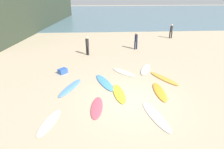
# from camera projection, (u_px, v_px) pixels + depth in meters

# --- Properties ---
(ground_plane) EXTENTS (120.00, 120.00, 0.00)m
(ground_plane) POSITION_uv_depth(u_px,v_px,m) (132.00, 100.00, 10.31)
(ground_plane) COLOR tan
(ocean_water) EXTENTS (120.00, 40.00, 0.08)m
(ocean_water) POSITION_uv_depth(u_px,v_px,m) (106.00, 14.00, 44.14)
(ocean_water) COLOR slate
(ocean_water) RESTS_ON ground_plane
(surfboard_0) EXTENTS (1.40, 2.54, 0.08)m
(surfboard_0) POSITION_uv_depth(u_px,v_px,m) (104.00, 82.00, 12.10)
(surfboard_0) COLOR #4690E2
(surfboard_0) RESTS_ON ground_plane
(surfboard_1) EXTENTS (0.60, 2.21, 0.09)m
(surfboard_1) POSITION_uv_depth(u_px,v_px,m) (160.00, 92.00, 11.01)
(surfboard_1) COLOR orange
(surfboard_1) RESTS_ON ground_plane
(surfboard_2) EXTENTS (0.72, 2.01, 0.07)m
(surfboard_2) POSITION_uv_depth(u_px,v_px,m) (97.00, 107.00, 9.59)
(surfboard_2) COLOR #D74C5F
(surfboard_2) RESTS_ON ground_plane
(surfboard_3) EXTENTS (1.02, 2.02, 0.06)m
(surfboard_3) POSITION_uv_depth(u_px,v_px,m) (49.00, 122.00, 8.52)
(surfboard_3) COLOR silver
(surfboard_3) RESTS_ON ground_plane
(surfboard_4) EXTENTS (1.14, 2.54, 0.06)m
(surfboard_4) POSITION_uv_depth(u_px,v_px,m) (156.00, 116.00, 8.95)
(surfboard_4) COLOR white
(surfboard_4) RESTS_ON ground_plane
(surfboard_5) EXTENTS (1.76, 1.93, 0.07)m
(surfboard_5) POSITION_uv_depth(u_px,v_px,m) (124.00, 72.00, 13.58)
(surfboard_5) COLOR #E6EDC7
(surfboard_5) RESTS_ON ground_plane
(surfboard_6) EXTENTS (1.32, 2.22, 0.09)m
(surfboard_6) POSITION_uv_depth(u_px,v_px,m) (145.00, 69.00, 14.03)
(surfboard_6) COLOR white
(surfboard_6) RESTS_ON ground_plane
(surfboard_7) EXTENTS (0.81, 2.24, 0.09)m
(surfboard_7) POSITION_uv_depth(u_px,v_px,m) (119.00, 93.00, 10.83)
(surfboard_7) COLOR yellow
(surfboard_7) RESTS_ON ground_plane
(surfboard_8) EXTENTS (1.40, 2.41, 0.09)m
(surfboard_8) POSITION_uv_depth(u_px,v_px,m) (70.00, 88.00, 11.46)
(surfboard_8) COLOR #5590DE
(surfboard_8) RESTS_ON ground_plane
(surfboard_9) EXTENTS (1.61, 2.37, 0.09)m
(surfboard_9) POSITION_uv_depth(u_px,v_px,m) (164.00, 78.00, 12.62)
(surfboard_9) COLOR gold
(surfboard_9) RESTS_ON ground_plane
(beachgoer_near) EXTENTS (0.34, 0.34, 1.63)m
(beachgoer_near) POSITION_uv_depth(u_px,v_px,m) (171.00, 30.00, 22.46)
(beachgoer_near) COLOR black
(beachgoer_near) RESTS_ON ground_plane
(beachgoer_mid) EXTENTS (0.39, 0.39, 1.64)m
(beachgoer_mid) POSITION_uv_depth(u_px,v_px,m) (87.00, 45.00, 16.80)
(beachgoer_mid) COLOR black
(beachgoer_mid) RESTS_ON ground_plane
(beachgoer_far) EXTENTS (0.36, 0.36, 1.63)m
(beachgoer_far) POSITION_uv_depth(u_px,v_px,m) (136.00, 40.00, 18.38)
(beachgoer_far) COLOR #191E33
(beachgoer_far) RESTS_ON ground_plane
(beach_cooler) EXTENTS (0.69, 0.69, 0.34)m
(beach_cooler) POSITION_uv_depth(u_px,v_px,m) (63.00, 71.00, 13.41)
(beach_cooler) COLOR #2D56B2
(beach_cooler) RESTS_ON ground_plane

